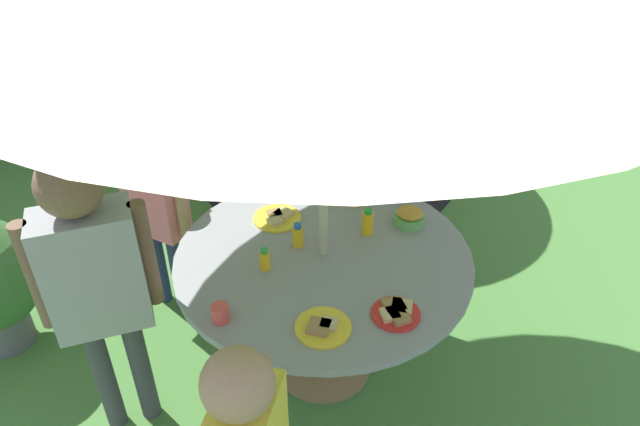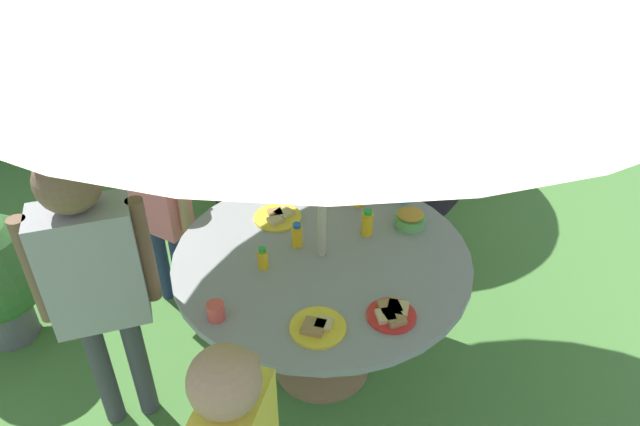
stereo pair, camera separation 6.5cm
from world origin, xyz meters
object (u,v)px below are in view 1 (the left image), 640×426
Objects in this scene: child_in_pink_shirt at (154,195)px; snack_bowl at (410,217)px; juice_bottle_center_front at (358,196)px; cup_far at (220,313)px; plate_far_left at (278,217)px; child_in_grey_shirt at (94,271)px; wooden_chair at (325,153)px; dome_tent at (329,66)px; garden_table at (323,279)px; plate_near_left at (396,312)px; juice_bottle_mid_left at (265,260)px; child_in_white_shirt at (279,136)px; juice_bottle_far_right at (369,179)px; juice_bottle_center_back at (368,222)px; plate_near_right at (323,327)px; cup_near at (401,194)px; juice_bottle_mid_right at (298,236)px.

child_in_pink_shirt reaches higher than snack_bowl.
cup_far is (-0.84, -0.49, -0.02)m from juice_bottle_center_front.
child_in_grey_shirt is at bearing -163.70° from plate_far_left.
child_in_grey_shirt reaches higher than plate_far_left.
wooden_chair reaches higher than juice_bottle_center_front.
child_in_grey_shirt is at bearing -151.46° from dome_tent.
child_in_pink_shirt is 0.83× the size of child_in_grey_shirt.
garden_table is 0.47m from juice_bottle_center_front.
garden_table is 1.29× the size of wooden_chair.
dome_tent is 10.89× the size of plate_far_left.
plate_near_left is 0.59m from juice_bottle_mid_left.
child_in_white_shirt is at bearing 87.25° from plate_near_left.
juice_bottle_mid_left is at bearing -151.24° from juice_bottle_far_right.
plate_near_right is at bearing -133.11° from juice_bottle_center_back.
juice_bottle_center_back reaches higher than cup_near.
child_in_grey_shirt is 6.46× the size of plate_near_right.
plate_near_right is (-0.65, -0.45, -0.03)m from snack_bowl.
child_in_white_shirt reaches higher than cup_near.
cup_near is (0.54, 0.24, 0.18)m from garden_table.
plate_near_left is (-0.42, -1.55, 0.18)m from wooden_chair.
garden_table is 0.94× the size of child_in_grey_shirt.
plate_near_right is 0.43m from juice_bottle_mid_left.
child_in_pink_shirt is (-1.10, -0.33, 0.17)m from wooden_chair.
dome_tent reaches higher than plate_far_left.
juice_bottle_mid_right reaches higher than cup_near.
dome_tent reaches higher than cup_far.
garden_table is 6.09× the size of plate_near_right.
juice_bottle_center_back reaches higher than plate_near_right.
plate_far_left reaches higher than garden_table.
child_in_grey_shirt reaches higher than juice_bottle_mid_left.
plate_near_right is at bearing -130.87° from dome_tent.
child_in_grey_shirt is 1.47m from cup_near.
dome_tent is at bearing 57.58° from juice_bottle_mid_left.
juice_bottle_mid_left is at bearing 39.99° from cup_far.
juice_bottle_mid_left reaches higher than plate_near_right.
plate_far_left is (0.49, -0.44, 0.00)m from child_in_pink_shirt.
cup_near is at bearing 41.75° from plate_near_right.
plate_far_left is 3.20× the size of cup_far.
snack_bowl is 0.79m from plate_near_right.
wooden_chair is at bearing 121.99° from child_in_white_shirt.
plate_far_left is at bearing 152.52° from snack_bowl.
dome_tent reaches higher than juice_bottle_mid_right.
cup_near is at bearing 15.85° from juice_bottle_mid_left.
wooden_chair is at bearing 74.86° from plate_near_left.
child_in_white_shirt reaches higher than plate_near_left.
wooden_chair is 0.83m from dome_tent.
child_in_grey_shirt is 19.50× the size of cup_far.
child_in_white_shirt is 11.06× the size of juice_bottle_far_right.
snack_bowl is 1.31× the size of juice_bottle_center_front.
juice_bottle_mid_right is (0.84, 0.02, -0.11)m from child_in_grey_shirt.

